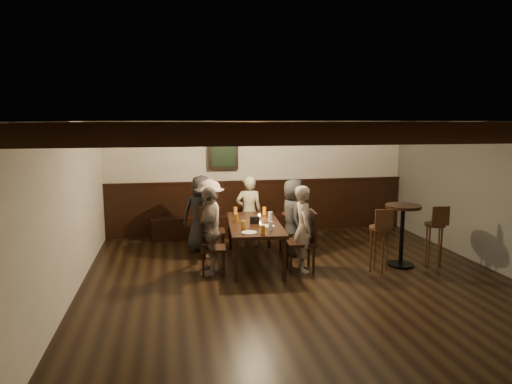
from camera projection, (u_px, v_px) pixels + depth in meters
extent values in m
plane|color=black|center=(306.00, 288.00, 6.64)|extent=(7.00, 7.00, 0.00)
plane|color=black|center=(309.00, 121.00, 6.27)|extent=(7.00, 7.00, 0.00)
plane|color=beige|center=(260.00, 177.00, 9.86)|extent=(6.50, 0.00, 6.50)
plane|color=#5A5A58|center=(509.00, 200.00, 7.05)|extent=(0.00, 7.00, 7.00)
plane|color=beige|center=(65.00, 216.00, 5.86)|extent=(0.00, 7.00, 7.00)
cube|color=black|center=(260.00, 207.00, 9.92)|extent=(6.50, 0.08, 1.10)
cube|color=black|center=(225.00, 226.00, 9.57)|extent=(3.00, 0.45, 0.45)
cube|color=black|center=(223.00, 152.00, 9.53)|extent=(0.62, 0.12, 0.72)
cube|color=black|center=(223.00, 153.00, 9.46)|extent=(0.50, 0.02, 0.58)
cube|color=black|center=(422.00, 134.00, 3.47)|extent=(6.50, 0.10, 0.16)
cube|color=black|center=(360.00, 130.00, 4.60)|extent=(6.50, 0.10, 0.16)
cube|color=black|center=(322.00, 129.00, 5.72)|extent=(6.50, 0.10, 0.16)
cube|color=black|center=(297.00, 127.00, 6.85)|extent=(6.50, 0.10, 0.16)
cube|color=black|center=(279.00, 126.00, 7.98)|extent=(6.50, 0.10, 0.16)
cube|color=black|center=(265.00, 126.00, 9.10)|extent=(6.50, 0.10, 0.16)
sphere|color=#FFE099|center=(123.00, 132.00, 8.60)|extent=(0.07, 0.07, 0.07)
sphere|color=#FFE099|center=(196.00, 132.00, 8.85)|extent=(0.07, 0.07, 0.07)
sphere|color=#FFE099|center=(266.00, 132.00, 9.10)|extent=(0.07, 0.07, 0.07)
sphere|color=#FFE099|center=(331.00, 131.00, 9.35)|extent=(0.07, 0.07, 0.07)
sphere|color=#FFE099|center=(393.00, 131.00, 9.60)|extent=(0.07, 0.07, 0.07)
cube|color=black|center=(254.00, 224.00, 7.68)|extent=(1.00, 1.95, 0.06)
cylinder|color=black|center=(236.00, 261.00, 6.82)|extent=(0.06, 0.06, 0.65)
cylinder|color=black|center=(230.00, 233.00, 8.56)|extent=(0.06, 0.06, 0.65)
cylinder|color=black|center=(284.00, 260.00, 6.90)|extent=(0.06, 0.06, 0.65)
cylinder|color=black|center=(269.00, 232.00, 8.64)|extent=(0.06, 0.06, 0.65)
cube|color=black|center=(213.00, 232.00, 8.08)|extent=(0.48, 0.48, 0.05)
cube|color=black|center=(201.00, 217.00, 8.02)|extent=(0.08, 0.44, 0.48)
cube|color=black|center=(213.00, 248.00, 7.20)|extent=(0.43, 0.43, 0.05)
cube|color=black|center=(202.00, 234.00, 7.15)|extent=(0.07, 0.40, 0.43)
cube|color=black|center=(290.00, 233.00, 8.23)|extent=(0.42, 0.42, 0.05)
cube|color=black|center=(300.00, 220.00, 8.21)|extent=(0.07, 0.39, 0.43)
cube|color=black|center=(300.00, 243.00, 7.34)|extent=(0.48, 0.48, 0.05)
cube|color=black|center=(313.00, 226.00, 7.32)|extent=(0.08, 0.45, 0.49)
imported|color=#252427|center=(201.00, 213.00, 8.46)|extent=(0.73, 0.51, 1.42)
imported|color=gray|center=(249.00, 212.00, 8.71)|extent=(0.53, 0.37, 1.37)
imported|color=#551D27|center=(297.00, 217.00, 8.66)|extent=(0.62, 0.50, 1.20)
imported|color=gray|center=(210.00, 219.00, 8.04)|extent=(0.59, 0.94, 1.40)
imported|color=gray|center=(210.00, 231.00, 7.15)|extent=(0.41, 0.85, 1.40)
imported|color=#252627|center=(293.00, 217.00, 8.19)|extent=(0.49, 0.71, 1.38)
imported|color=gray|center=(304.00, 229.00, 7.31)|extent=(0.37, 0.53, 1.39)
cylinder|color=#BF7219|center=(235.00, 211.00, 8.32)|extent=(0.07, 0.07, 0.14)
cylinder|color=#BF7219|center=(264.00, 211.00, 8.32)|extent=(0.07, 0.07, 0.14)
cylinder|color=#BF7219|center=(236.00, 218.00, 7.73)|extent=(0.07, 0.07, 0.14)
cylinder|color=silver|center=(270.00, 216.00, 7.89)|extent=(0.07, 0.07, 0.14)
cylinder|color=#BF7219|center=(243.00, 225.00, 7.20)|extent=(0.07, 0.07, 0.14)
cylinder|color=silver|center=(271.00, 226.00, 7.14)|extent=(0.07, 0.07, 0.14)
cylinder|color=#BF7219|center=(263.00, 230.00, 6.88)|extent=(0.07, 0.07, 0.14)
cylinder|color=white|center=(249.00, 233.00, 6.97)|extent=(0.24, 0.24, 0.01)
cylinder|color=white|center=(267.00, 226.00, 7.39)|extent=(0.24, 0.24, 0.01)
cube|color=black|center=(255.00, 220.00, 7.61)|extent=(0.15, 0.10, 0.12)
cylinder|color=beige|center=(259.00, 217.00, 7.97)|extent=(0.05, 0.05, 0.05)
cylinder|color=black|center=(400.00, 265.00, 7.64)|extent=(0.43, 0.43, 0.04)
cylinder|color=black|center=(402.00, 236.00, 7.57)|extent=(0.07, 0.07, 0.97)
cylinder|color=black|center=(403.00, 206.00, 7.49)|extent=(0.58, 0.58, 0.05)
cylinder|color=#321D0F|center=(380.00, 228.00, 7.25)|extent=(0.33, 0.33, 0.05)
cube|color=#321D0F|center=(384.00, 219.00, 7.07)|extent=(0.29, 0.05, 0.31)
cylinder|color=#321D0F|center=(435.00, 225.00, 7.48)|extent=(0.33, 0.33, 0.05)
cube|color=#321D0F|center=(441.00, 216.00, 7.30)|extent=(0.29, 0.04, 0.31)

